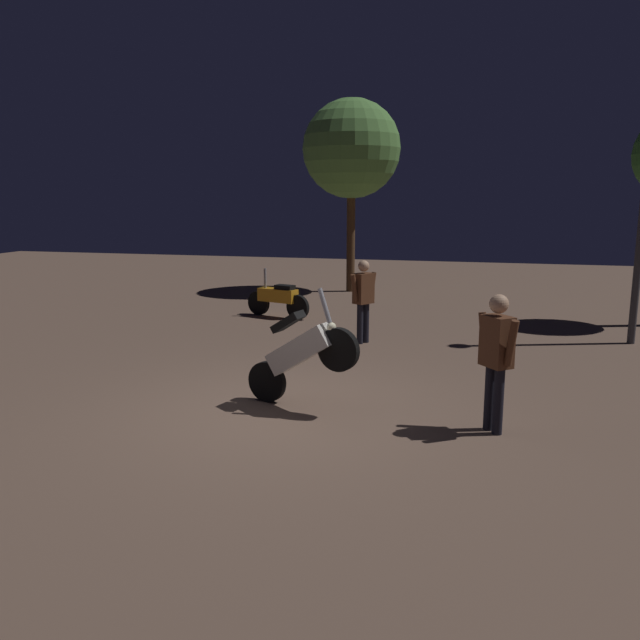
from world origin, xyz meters
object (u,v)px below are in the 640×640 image
Objects in this scene: motorcycle_orange_parked_left at (278,298)px; person_bystander_far at (496,351)px; motorcycle_white_foreground at (301,353)px; person_rider_beside at (363,295)px.

motorcycle_orange_parked_left is 0.97× the size of person_bystander_far.
motorcycle_white_foreground reaches higher than person_rider_beside.
person_bystander_far is at bearing -27.06° from person_rider_beside.
motorcycle_white_foreground is 1.01× the size of motorcycle_orange_parked_left.
person_bystander_far is at bearing 9.39° from motorcycle_white_foreground.
motorcycle_white_foreground is at bearing 127.84° from motorcycle_orange_parked_left.
person_rider_beside is (2.37, -2.13, 0.50)m from motorcycle_orange_parked_left.
motorcycle_white_foreground is at bearing -45.79° from person_bystander_far.
person_bystander_far is (2.34, -4.23, 0.05)m from person_rider_beside.
person_rider_beside is at bearing 155.42° from motorcycle_orange_parked_left.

